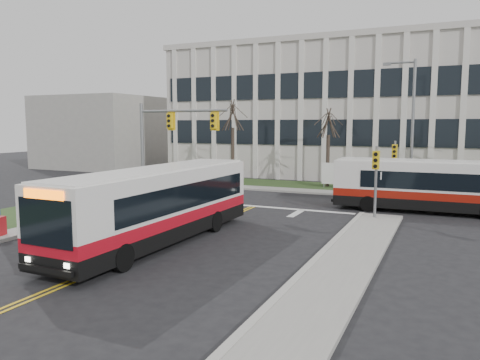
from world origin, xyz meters
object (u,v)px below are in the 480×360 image
object	(u,v)px
bus_main	(158,207)
bus_cross	(434,187)
streetlight	(410,120)
directory_sign	(332,174)

from	to	relation	value
bus_main	bus_cross	world-z (taller)	bus_main
bus_cross	streetlight	bearing A→B (deg)	-163.53
streetlight	bus_cross	world-z (taller)	streetlight
directory_sign	bus_cross	distance (m)	10.26
streetlight	bus_main	world-z (taller)	streetlight
streetlight	bus_main	distance (m)	19.93
streetlight	directory_sign	bearing A→B (deg)	166.77
streetlight	bus_cross	bearing A→B (deg)	-72.48
directory_sign	bus_cross	size ratio (longest dim) A/B	0.19
streetlight	bus_main	size ratio (longest dim) A/B	0.81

